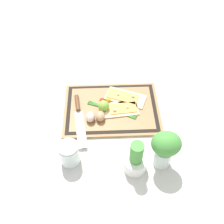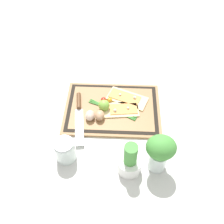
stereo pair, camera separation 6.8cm
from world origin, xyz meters
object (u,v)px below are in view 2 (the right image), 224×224
(pizza_slice_near, at_px, (127,98))
(sauce_jar, at_px, (65,151))
(lime, at_px, (104,105))
(cherry_tomato_yellow, at_px, (110,100))
(herb_glass, at_px, (160,152))
(knife, at_px, (79,109))
(cherry_tomato_red, at_px, (104,100))
(herb_pot, at_px, (130,162))
(egg_pink, at_px, (90,115))
(pizza_slice_far, at_px, (121,109))
(egg_brown, at_px, (100,115))

(pizza_slice_near, xyz_separation_m, sauce_jar, (0.26, 0.35, 0.03))
(lime, bearing_deg, cherry_tomato_yellow, -116.61)
(pizza_slice_near, bearing_deg, herb_glass, 109.33)
(pizza_slice_near, distance_m, knife, 0.26)
(cherry_tomato_red, height_order, herb_pot, herb_pot)
(egg_pink, xyz_separation_m, sauce_jar, (0.09, 0.21, 0.01))
(egg_pink, bearing_deg, lime, -135.85)
(sauce_jar, bearing_deg, lime, -118.76)
(pizza_slice_near, relative_size, pizza_slice_far, 1.23)
(pizza_slice_near, xyz_separation_m, herb_pot, (-0.01, 0.40, 0.04))
(pizza_slice_far, height_order, egg_brown, egg_brown)
(cherry_tomato_yellow, height_order, sauce_jar, sauce_jar)
(cherry_tomato_yellow, bearing_deg, knife, 23.58)
(knife, relative_size, cherry_tomato_yellow, 12.69)
(egg_pink, xyz_separation_m, lime, (-0.06, -0.06, 0.01))
(herb_pot, height_order, sauce_jar, herb_pot)
(pizza_slice_far, relative_size, knife, 0.58)
(knife, distance_m, lime, 0.13)
(cherry_tomato_red, xyz_separation_m, herb_pot, (-0.13, 0.37, 0.03))
(egg_brown, height_order, lime, lime)
(lime, bearing_deg, knife, 6.64)
(egg_pink, xyz_separation_m, herb_pot, (-0.19, 0.26, 0.02))
(herb_glass, bearing_deg, egg_pink, -37.50)
(pizza_slice_near, distance_m, pizza_slice_far, 0.08)
(cherry_tomato_red, bearing_deg, sauce_jar, 65.96)
(egg_pink, bearing_deg, knife, -38.14)
(knife, xyz_separation_m, egg_brown, (-0.11, 0.05, 0.01))
(lime, bearing_deg, cherry_tomato_red, -83.10)
(cherry_tomato_red, height_order, sauce_jar, sauce_jar)
(knife, xyz_separation_m, sauce_jar, (0.02, 0.26, 0.03))
(cherry_tomato_yellow, distance_m, herb_glass, 0.42)
(knife, relative_size, egg_brown, 5.54)
(cherry_tomato_red, xyz_separation_m, sauce_jar, (0.14, 0.32, 0.02))
(pizza_slice_near, distance_m, cherry_tomato_red, 0.12)
(pizza_slice_near, height_order, egg_pink, egg_pink)
(lime, bearing_deg, herb_glass, 129.25)
(cherry_tomato_yellow, bearing_deg, egg_pink, 51.64)
(knife, bearing_deg, cherry_tomato_red, -151.81)
(egg_pink, xyz_separation_m, cherry_tomato_red, (-0.06, -0.11, -0.01))
(pizza_slice_far, bearing_deg, knife, 2.80)
(sauce_jar, bearing_deg, cherry_tomato_red, -114.04)
(herb_glass, bearing_deg, egg_brown, -42.47)
(egg_pink, bearing_deg, cherry_tomato_red, -117.56)
(egg_brown, xyz_separation_m, cherry_tomato_red, (-0.01, -0.11, -0.01))
(cherry_tomato_yellow, bearing_deg, pizza_slice_near, -164.80)
(pizza_slice_near, relative_size, knife, 0.72)
(egg_brown, distance_m, sauce_jar, 0.25)
(pizza_slice_far, distance_m, cherry_tomato_red, 0.11)
(pizza_slice_near, relative_size, sauce_jar, 1.98)
(pizza_slice_near, xyz_separation_m, egg_pink, (0.18, 0.14, 0.02))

